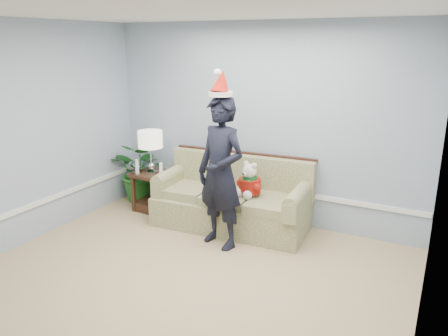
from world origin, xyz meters
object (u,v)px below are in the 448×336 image
side_table (155,195)px  houseplant (142,171)px  man (221,173)px  teddy_bear (249,184)px  table_lamp (150,141)px  sofa (233,202)px

side_table → houseplant: (-0.41, 0.25, 0.25)m
houseplant → man: (1.82, -0.81, 0.45)m
man → teddy_bear: size_ratio=3.99×
table_lamp → teddy_bear: table_lamp is taller
houseplant → teddy_bear: (1.98, -0.31, 0.19)m
table_lamp → man: 1.52m
side_table → man: bearing=-21.6°
side_table → table_lamp: table_lamp is taller
sofa → man: 0.84m
sofa → houseplant: sofa is taller
table_lamp → teddy_bear: 1.62m
side_table → houseplant: size_ratio=0.67×
sofa → table_lamp: 1.47m
man → teddy_bear: 0.58m
table_lamp → teddy_bear: bearing=-0.9°
man → teddy_bear: man is taller
man → houseplant: bearing=171.8°
side_table → man: man is taller
houseplant → side_table: bearing=-30.9°
table_lamp → houseplant: (-0.40, 0.29, -0.58)m
houseplant → man: 2.04m
side_table → houseplant: houseplant is taller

